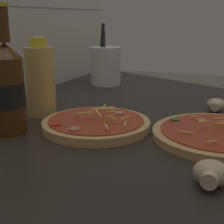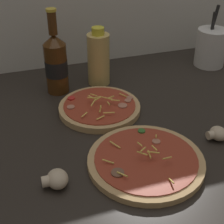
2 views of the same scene
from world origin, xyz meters
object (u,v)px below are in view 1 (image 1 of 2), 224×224
beer_bottle (7,87)px  mushroom_right (216,105)px  pizza_far (96,124)px  utensil_crock (105,66)px  mushroom_left (211,173)px  pizza_near (221,135)px  oil_bottle (40,80)px

beer_bottle → mushroom_right: (35.04, -39.71, -8.31)cm
pizza_far → utensil_crock: utensil_crock is taller
pizza_far → mushroom_left: (-18.11, -27.37, 0.86)cm
mushroom_left → utensil_crock: utensil_crock is taller
pizza_near → utensil_crock: (45.43, 45.72, 6.14)cm
utensil_crock → pizza_far: bearing=-158.9°
utensil_crock → pizza_near: bearing=-134.8°
pizza_near → oil_bottle: 45.23cm
utensil_crock → mushroom_right: bearing=-119.0°
beer_bottle → utensil_crock: size_ratio=1.22×
beer_bottle → mushroom_right: 53.61cm
pizza_near → pizza_far: (-3.68, 26.74, 0.15)cm
mushroom_right → pizza_far: bearing=137.5°
mushroom_right → utensil_crock: size_ratio=0.24×
pizza_near → beer_bottle: (-13.15, 42.99, 9.15)cm
oil_bottle → mushroom_left: bearing=-117.1°
pizza_near → oil_bottle: oil_bottle is taller
pizza_far → utensil_crock: 53.00cm
utensil_crock → mushroom_left: bearing=-145.4°
utensil_crock → oil_bottle: bearing=-178.4°
beer_bottle → oil_bottle: (14.49, 1.49, -1.04)cm
pizza_far → mushroom_left: pizza_far is taller
mushroom_left → pizza_near: bearing=1.7°
beer_bottle → oil_bottle: 14.61cm
oil_bottle → pizza_near: bearing=-91.7°
pizza_far → mushroom_left: size_ratio=4.17×
oil_bottle → mushroom_right: bearing=-63.5°
oil_bottle → mushroom_left: 51.19cm
pizza_near → utensil_crock: utensil_crock is taller
pizza_near → mushroom_right: size_ratio=5.29×
mushroom_left → utensil_crock: size_ratio=0.26×
mushroom_right → oil_bottle: bearing=116.5°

